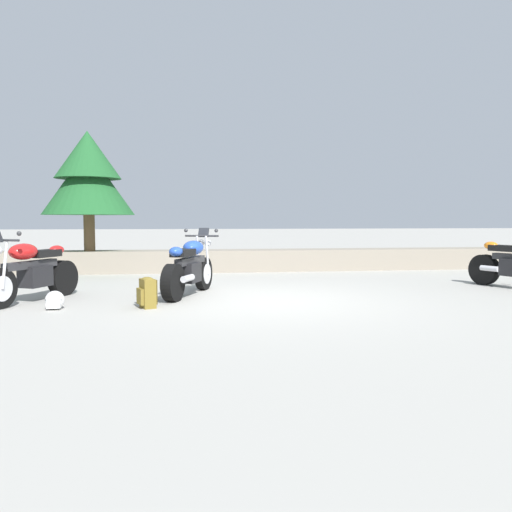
% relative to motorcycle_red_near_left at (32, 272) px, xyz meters
% --- Properties ---
extents(ground_plane, '(120.00, 120.00, 0.00)m').
position_rel_motorcycle_red_near_left_xyz_m(ground_plane, '(3.75, -0.35, -0.49)').
color(ground_plane, '#A3A099').
extents(stone_wall, '(36.00, 0.80, 0.55)m').
position_rel_motorcycle_red_near_left_xyz_m(stone_wall, '(3.75, 4.45, -0.21)').
color(stone_wall, gray).
rests_on(stone_wall, ground).
extents(motorcycle_red_near_left, '(1.11, 1.93, 1.18)m').
position_rel_motorcycle_red_near_left_xyz_m(motorcycle_red_near_left, '(0.00, 0.00, 0.00)').
color(motorcycle_red_near_left, black).
rests_on(motorcycle_red_near_left, ground).
extents(motorcycle_blue_centre, '(1.02, 1.97, 1.18)m').
position_rel_motorcycle_red_near_left_xyz_m(motorcycle_blue_centre, '(2.55, 0.40, 0.00)').
color(motorcycle_blue_centre, black).
rests_on(motorcycle_blue_centre, ground).
extents(rider_backpack, '(0.32, 0.34, 0.47)m').
position_rel_motorcycle_red_near_left_xyz_m(rider_backpack, '(1.89, -0.81, -0.24)').
color(rider_backpack, brown).
rests_on(rider_backpack, ground).
extents(rider_helmet, '(0.28, 0.28, 0.28)m').
position_rel_motorcycle_red_near_left_xyz_m(rider_helmet, '(0.54, -0.78, -0.35)').
color(rider_helmet, silver).
rests_on(rider_helmet, ground).
extents(pine_tree_mid_left, '(2.21, 2.21, 2.94)m').
position_rel_motorcycle_red_near_left_xyz_m(pine_tree_mid_left, '(0.11, 4.38, 1.93)').
color(pine_tree_mid_left, brown).
rests_on(pine_tree_mid_left, stone_wall).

